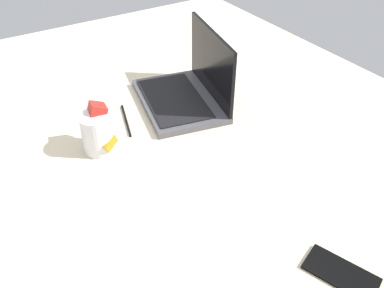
{
  "coord_description": "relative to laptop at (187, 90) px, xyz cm",
  "views": [
    {
      "loc": [
        88.63,
        -54.79,
        87.17
      ],
      "look_at": [
        19.82,
        -11.84,
        24.0
      ],
      "focal_mm": 37.64,
      "sensor_mm": 36.0,
      "label": 1
    }
  ],
  "objects": [
    {
      "name": "snack_cup",
      "position": [
        8.28,
        -32.79,
        1.52
      ],
      "size": [
        10.48,
        9.0,
        13.74
      ],
      "color": "silver",
      "rests_on": "bed_mattress"
    },
    {
      "name": "cell_phone",
      "position": [
        70.86,
        -7.79,
        -4.01
      ],
      "size": [
        15.5,
        11.32,
        0.8
      ],
      "primitive_type": "cube",
      "rotation": [
        0.0,
        0.0,
        5.07
      ],
      "color": "black",
      "rests_on": "bed_mattress"
    },
    {
      "name": "laptop",
      "position": [
        0.0,
        0.0,
        0.0
      ],
      "size": [
        37.11,
        29.44,
        23.0
      ],
      "rotation": [
        0.0,
        0.0,
        -0.21
      ],
      "color": "#4C4C51",
      "rests_on": "bed_mattress"
    },
    {
      "name": "bed_mattress",
      "position": [
        6.36,
        -2.71,
        -13.41
      ],
      "size": [
        180.0,
        140.0,
        18.0
      ],
      "primitive_type": "cube",
      "color": "beige",
      "rests_on": "ground"
    },
    {
      "name": "charger_cable",
      "position": [
        -0.47,
        -21.38,
        -4.11
      ],
      "size": [
        16.52,
        5.22,
        0.6
      ],
      "primitive_type": "cube",
      "rotation": [
        0.0,
        0.0,
        -0.28
      ],
      "color": "black",
      "rests_on": "bed_mattress"
    }
  ]
}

